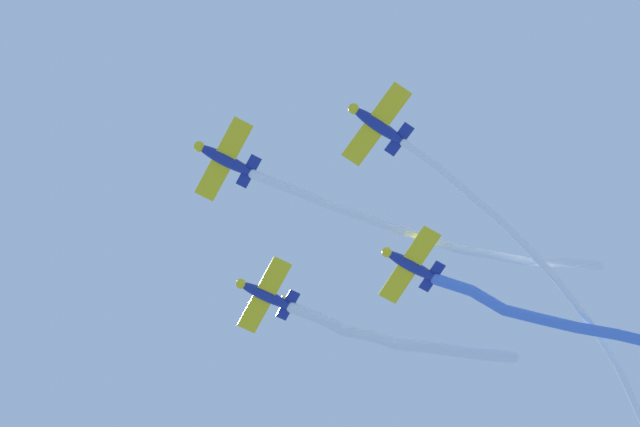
% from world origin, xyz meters
% --- Properties ---
extents(airplane_lead, '(6.42, 5.77, 1.77)m').
position_xyz_m(airplane_lead, '(0.40, -8.32, 83.47)').
color(airplane_lead, navy).
extents(smoke_trail_lead, '(15.24, 27.03, 3.56)m').
position_xyz_m(smoke_trail_lead, '(-9.23, 6.32, 84.57)').
color(smoke_trail_lead, white).
extents(airplane_left_wing, '(6.05, 6.15, 1.77)m').
position_xyz_m(airplane_left_wing, '(0.96, 3.81, 83.07)').
color(airplane_left_wing, navy).
extents(smoke_trail_left_wing, '(31.49, 17.26, 3.58)m').
position_xyz_m(smoke_trail_left_wing, '(-15.63, 15.23, 84.57)').
color(smoke_trail_left_wing, white).
extents(airplane_right_wing, '(6.49, 5.73, 1.77)m').
position_xyz_m(airplane_right_wing, '(-11.73, -7.77, 83.77)').
color(airplane_right_wing, navy).
extents(smoke_trail_right_wing, '(8.77, 18.17, 2.04)m').
position_xyz_m(smoke_trail_right_wing, '(-17.82, 2.50, 83.51)').
color(smoke_trail_right_wing, white).
extents(airplane_slot, '(6.32, 5.85, 1.77)m').
position_xyz_m(airplane_slot, '(-11.18, 4.36, 83.27)').
color(airplane_slot, navy).
extents(smoke_trail_slot, '(14.07, 30.90, 2.16)m').
position_xyz_m(smoke_trail_slot, '(-20.63, 20.62, 83.92)').
color(smoke_trail_slot, '#4C75DB').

